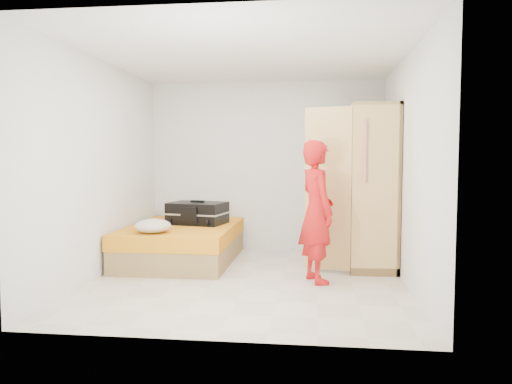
# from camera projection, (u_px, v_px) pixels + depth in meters

# --- Properties ---
(room) EXTENTS (4.00, 4.02, 2.60)m
(room) POSITION_uv_depth(u_px,v_px,m) (249.00, 169.00, 5.81)
(room) COLOR beige
(room) RESTS_ON ground
(bed) EXTENTS (1.42, 2.02, 0.50)m
(bed) POSITION_uv_depth(u_px,v_px,m) (182.00, 243.00, 6.90)
(bed) COLOR olive
(bed) RESTS_ON ground
(wardrobe) EXTENTS (1.15, 1.20, 2.10)m
(wardrobe) POSITION_uv_depth(u_px,v_px,m) (368.00, 191.00, 6.51)
(wardrobe) COLOR #E1B66D
(wardrobe) RESTS_ON ground
(person) EXTENTS (0.59, 0.70, 1.63)m
(person) POSITION_uv_depth(u_px,v_px,m) (317.00, 211.00, 5.72)
(person) COLOR red
(person) RESTS_ON ground
(suitcase) EXTENTS (0.87, 0.71, 0.33)m
(suitcase) POSITION_uv_depth(u_px,v_px,m) (198.00, 213.00, 7.03)
(suitcase) COLOR black
(suitcase) RESTS_ON bed
(round_cushion) EXTENTS (0.45, 0.45, 0.17)m
(round_cushion) POSITION_uv_depth(u_px,v_px,m) (153.00, 226.00, 6.19)
(round_cushion) COLOR beige
(round_cushion) RESTS_ON bed
(pillow) EXTENTS (0.59, 0.32, 0.10)m
(pillow) POSITION_uv_depth(u_px,v_px,m) (197.00, 214.00, 7.72)
(pillow) COLOR beige
(pillow) RESTS_ON bed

